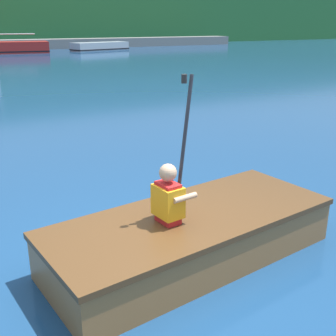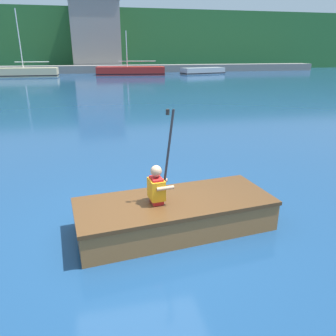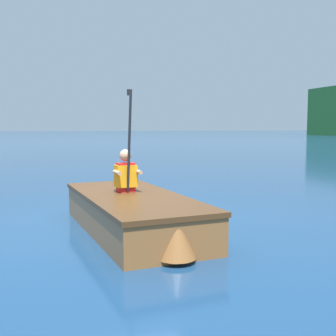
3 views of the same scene
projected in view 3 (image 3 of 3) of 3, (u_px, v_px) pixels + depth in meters
name	position (u px, v px, depth m)	size (l,w,h in m)	color
ground_plane	(121.00, 223.00, 6.21)	(300.00, 300.00, 0.00)	navy
rowboat_foreground	(134.00, 211.00, 5.64)	(3.26, 1.56, 0.50)	#935B2D
person_paddler	(126.00, 172.00, 5.91)	(0.41, 0.38, 1.42)	red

